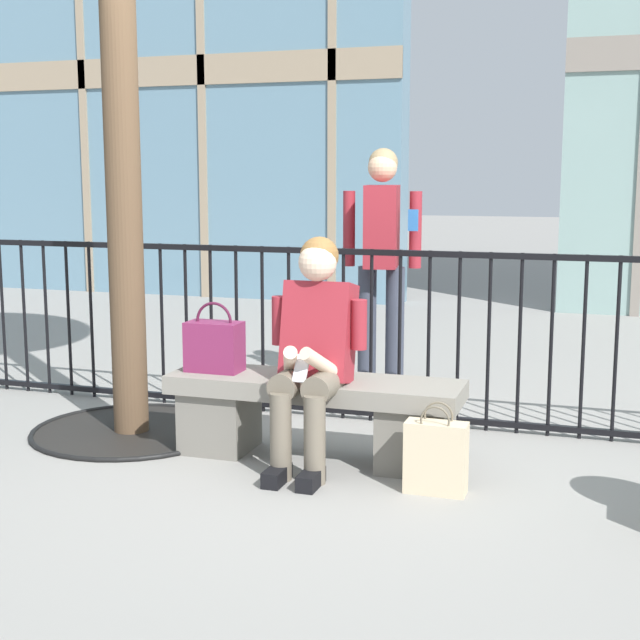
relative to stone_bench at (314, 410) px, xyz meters
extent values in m
plane|color=gray|center=(0.00, 0.00, -0.27)|extent=(60.00, 60.00, 0.00)
cube|color=gray|center=(0.00, 0.00, 0.13)|extent=(1.60, 0.44, 0.10)
cube|color=slate|center=(-0.56, 0.00, -0.10)|extent=(0.36, 0.37, 0.35)
cube|color=slate|center=(0.56, 0.00, -0.10)|extent=(0.36, 0.37, 0.35)
cylinder|color=#6B6051|center=(-0.05, -0.18, 0.20)|extent=(0.15, 0.40, 0.15)
cylinder|color=#6B6051|center=(-0.05, -0.38, -0.05)|extent=(0.11, 0.11, 0.45)
cube|color=black|center=(-0.05, -0.44, -0.23)|extent=(0.09, 0.22, 0.08)
cylinder|color=#6B6051|center=(0.13, -0.18, 0.20)|extent=(0.15, 0.40, 0.15)
cylinder|color=#6B6051|center=(0.13, -0.38, -0.05)|extent=(0.11, 0.11, 0.45)
cube|color=black|center=(0.13, -0.44, -0.23)|extent=(0.09, 0.22, 0.08)
cube|color=maroon|center=(0.04, -0.04, 0.44)|extent=(0.36, 0.30, 0.55)
cylinder|color=maroon|center=(-0.18, -0.04, 0.49)|extent=(0.08, 0.08, 0.26)
cylinder|color=beige|center=(-0.04, -0.26, 0.32)|extent=(0.16, 0.28, 0.20)
cylinder|color=maroon|center=(0.26, -0.04, 0.49)|extent=(0.08, 0.08, 0.26)
cylinder|color=beige|center=(0.12, -0.26, 0.32)|extent=(0.16, 0.28, 0.20)
cube|color=silver|center=(0.04, -0.32, 0.30)|extent=(0.07, 0.10, 0.13)
sphere|color=beige|center=(0.04, -0.06, 0.81)|extent=(0.20, 0.20, 0.20)
sphere|color=olive|center=(0.04, -0.03, 0.84)|extent=(0.20, 0.20, 0.20)
cube|color=#7A234C|center=(-0.58, -0.01, 0.32)|extent=(0.30, 0.17, 0.28)
torus|color=#49152D|center=(-0.58, -0.01, 0.46)|extent=(0.21, 0.02, 0.21)
cube|color=beige|center=(0.73, -0.33, -0.10)|extent=(0.30, 0.13, 0.35)
torus|color=#685E4C|center=(0.73, -0.37, 0.10)|extent=(0.14, 0.01, 0.14)
torus|color=#685E4C|center=(0.73, -0.28, 0.10)|extent=(0.14, 0.01, 0.14)
cylinder|color=#383D4C|center=(-0.13, 1.55, 0.18)|extent=(0.13, 0.13, 0.90)
cube|color=black|center=(-0.13, 1.51, -0.24)|extent=(0.09, 0.22, 0.06)
cylinder|color=#383D4C|center=(0.07, 1.55, 0.18)|extent=(0.13, 0.13, 0.90)
cube|color=black|center=(0.07, 1.51, -0.24)|extent=(0.09, 0.22, 0.06)
cube|color=maroon|center=(-0.03, 1.55, 0.91)|extent=(0.28, 0.41, 0.56)
cylinder|color=maroon|center=(-0.26, 1.55, 0.89)|extent=(0.08, 0.08, 0.52)
cylinder|color=maroon|center=(0.21, 1.55, 0.89)|extent=(0.08, 0.08, 0.52)
sphere|color=#DBAD89|center=(-0.03, 1.55, 1.31)|extent=(0.20, 0.20, 0.20)
sphere|color=#997F59|center=(-0.03, 1.57, 1.34)|extent=(0.20, 0.20, 0.20)
cube|color=#2D6BB7|center=(0.21, 1.45, 0.96)|extent=(0.07, 0.01, 0.14)
cylinder|color=black|center=(-2.62, 0.84, 0.27)|extent=(0.02, 0.02, 1.08)
cylinder|color=black|center=(-2.44, 0.84, 0.27)|extent=(0.02, 0.02, 1.08)
cylinder|color=black|center=(-2.26, 0.84, 0.27)|extent=(0.02, 0.02, 1.08)
cylinder|color=black|center=(-2.08, 0.84, 0.27)|extent=(0.02, 0.02, 1.08)
cylinder|color=black|center=(-1.90, 0.84, 0.27)|extent=(0.02, 0.02, 1.08)
cylinder|color=black|center=(-1.72, 0.84, 0.27)|extent=(0.02, 0.02, 1.08)
cylinder|color=black|center=(-1.54, 0.84, 0.27)|extent=(0.02, 0.02, 1.08)
cylinder|color=black|center=(-1.36, 0.84, 0.27)|extent=(0.02, 0.02, 1.08)
cylinder|color=black|center=(-1.18, 0.84, 0.27)|extent=(0.02, 0.02, 1.08)
cylinder|color=black|center=(-1.00, 0.84, 0.27)|extent=(0.02, 0.02, 1.08)
cylinder|color=black|center=(-0.81, 0.84, 0.27)|extent=(0.02, 0.02, 1.08)
cylinder|color=black|center=(-0.63, 0.84, 0.27)|extent=(0.02, 0.02, 1.08)
cylinder|color=black|center=(-0.45, 0.84, 0.27)|extent=(0.02, 0.02, 1.08)
cylinder|color=black|center=(-0.27, 0.84, 0.27)|extent=(0.02, 0.02, 1.08)
cylinder|color=black|center=(-0.09, 0.84, 0.27)|extent=(0.02, 0.02, 1.08)
cylinder|color=black|center=(0.09, 0.84, 0.27)|extent=(0.02, 0.02, 1.08)
cylinder|color=black|center=(0.27, 0.84, 0.27)|extent=(0.02, 0.02, 1.08)
cylinder|color=black|center=(0.45, 0.84, 0.27)|extent=(0.02, 0.02, 1.08)
cylinder|color=black|center=(0.63, 0.84, 0.27)|extent=(0.02, 0.02, 1.08)
cylinder|color=black|center=(0.81, 0.84, 0.27)|extent=(0.02, 0.02, 1.08)
cylinder|color=black|center=(1.00, 0.84, 0.27)|extent=(0.02, 0.02, 1.08)
cylinder|color=black|center=(1.18, 0.84, 0.27)|extent=(0.02, 0.02, 1.08)
cylinder|color=black|center=(1.36, 0.84, 0.27)|extent=(0.02, 0.02, 1.08)
cylinder|color=black|center=(1.54, 0.84, 0.27)|extent=(0.02, 0.02, 1.08)
cube|color=black|center=(0.00, 0.84, -0.22)|extent=(7.78, 0.04, 0.04)
cube|color=black|center=(0.00, 0.84, 0.79)|extent=(7.78, 0.04, 0.04)
cylinder|color=black|center=(-1.21, 0.15, -0.27)|extent=(1.17, 1.17, 0.01)
torus|color=black|center=(-1.21, 0.15, -0.26)|extent=(1.20, 1.20, 0.03)
cylinder|color=brown|center=(-1.21, 0.15, 1.43)|extent=(0.21, 0.21, 3.40)
cube|color=gray|center=(-5.93, 5.86, 2.53)|extent=(10.06, 0.04, 0.36)
camera|label=1|loc=(1.51, -4.50, 1.26)|focal=50.76mm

